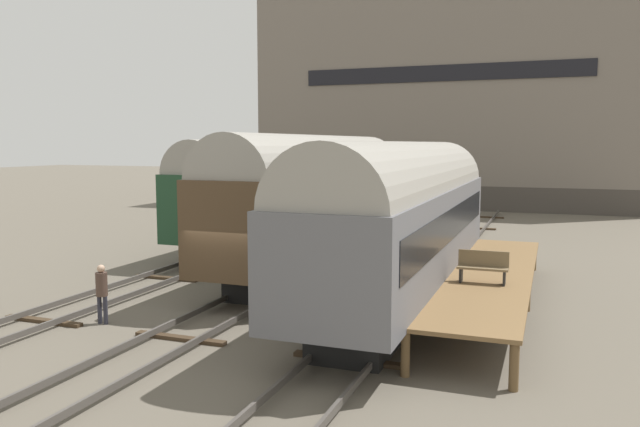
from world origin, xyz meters
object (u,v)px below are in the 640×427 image
at_px(person_worker, 102,289).
at_px(train_car_brown, 317,193).
at_px(bench, 483,266).
at_px(train_car_grey, 403,214).
at_px(train_car_green, 271,185).

bearing_deg(person_worker, train_car_brown, 73.21).
relative_size(train_car_brown, bench, 10.97).
distance_m(bench, person_worker, 10.71).
xyz_separation_m(train_car_brown, bench, (7.07, -5.40, -1.46)).
xyz_separation_m(train_car_grey, bench, (2.56, -1.08, -1.27)).
bearing_deg(train_car_brown, person_worker, -106.79).
relative_size(train_car_grey, bench, 10.79).
distance_m(train_car_green, train_car_grey, 13.20).
height_order(train_car_green, bench, train_car_green).
height_order(train_car_green, person_worker, train_car_green).
xyz_separation_m(train_car_green, bench, (11.58, -10.71, -1.35)).
relative_size(train_car_brown, train_car_grey, 1.02).
bearing_deg(bench, train_car_brown, 142.61).
xyz_separation_m(train_car_brown, person_worker, (-2.84, -9.43, -2.04)).
xyz_separation_m(train_car_green, person_worker, (1.67, -14.74, -1.94)).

